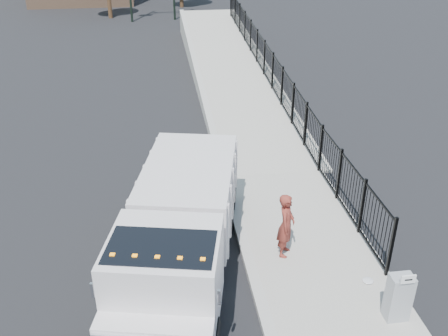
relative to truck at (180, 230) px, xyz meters
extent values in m
plane|color=black|center=(1.90, 1.11, -1.51)|extent=(120.00, 120.00, 0.00)
cube|color=#9E998E|center=(3.83, -0.89, -1.45)|extent=(3.55, 12.00, 0.12)
cube|color=#ADAAA3|center=(1.90, -0.89, -1.43)|extent=(0.30, 12.00, 0.16)
cube|color=#9E998E|center=(4.03, 17.11, -1.51)|extent=(3.95, 24.06, 3.19)
cube|color=black|center=(5.45, 13.11, -0.61)|extent=(0.10, 28.00, 1.80)
cube|color=black|center=(0.09, 0.38, -0.94)|extent=(2.52, 7.07, 0.23)
cube|color=silver|center=(-0.43, -1.93, 0.09)|extent=(2.86, 2.74, 2.06)
cube|color=black|center=(-0.48, -2.18, 0.71)|extent=(2.51, 1.80, 0.88)
cube|color=silver|center=(0.37, 1.69, 0.09)|extent=(3.35, 4.77, 1.75)
cube|color=silver|center=(-1.91, -2.66, 0.55)|extent=(0.07, 0.07, 0.36)
cube|color=silver|center=(0.61, -3.22, 0.55)|extent=(0.07, 0.07, 0.36)
cube|color=orange|center=(-1.47, -2.34, 1.14)|extent=(0.12, 0.10, 0.06)
cube|color=orange|center=(-1.01, -2.44, 1.14)|extent=(0.12, 0.10, 0.06)
cube|color=orange|center=(-0.56, -2.54, 1.14)|extent=(0.12, 0.10, 0.06)
cube|color=orange|center=(-0.11, -2.64, 1.14)|extent=(0.12, 0.10, 0.06)
cube|color=orange|center=(0.35, -2.74, 1.14)|extent=(0.12, 0.10, 0.06)
cylinder|color=black|center=(-1.64, -2.40, -0.99)|extent=(0.55, 1.08, 1.03)
cylinder|color=black|center=(-0.55, 2.53, -0.99)|extent=(0.55, 1.08, 1.03)
cylinder|color=black|center=(1.57, 2.06, -0.99)|extent=(0.55, 1.08, 1.03)
cylinder|color=black|center=(-0.30, 3.64, -0.99)|extent=(0.55, 1.08, 1.03)
cylinder|color=black|center=(1.81, 3.17, -0.99)|extent=(0.55, 1.08, 1.03)
imported|color=maroon|center=(2.96, 0.41, -0.42)|extent=(0.71, 0.83, 1.93)
cube|color=gray|center=(5.00, -2.39, -0.76)|extent=(0.55, 0.40, 1.25)
cube|color=white|center=(5.00, -2.61, -0.03)|extent=(0.35, 0.04, 0.22)
ellipsoid|color=silver|center=(4.86, -1.09, -1.35)|extent=(0.30, 0.30, 0.08)
camera|label=1|loc=(-0.33, -10.69, 7.50)|focal=40.00mm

